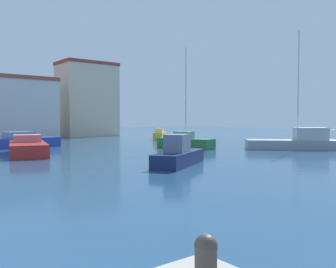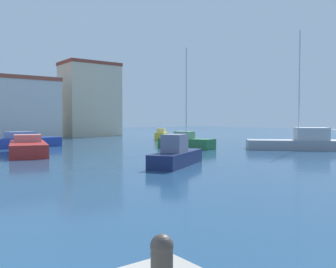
# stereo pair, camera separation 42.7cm
# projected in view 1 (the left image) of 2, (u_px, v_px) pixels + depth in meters

# --- Properties ---
(water) EXTENTS (160.00, 160.00, 0.00)m
(water) POSITION_uv_depth(u_px,v_px,m) (133.00, 153.00, 28.28)
(water) COLOR navy
(water) RESTS_ON ground
(mooring_bollard) EXTENTS (0.21, 0.21, 0.55)m
(mooring_bollard) POSITION_uv_depth(u_px,v_px,m) (206.00, 263.00, 3.17)
(mooring_bollard) COLOR #38332D
(mooring_bollard) RESTS_ON pier_quay
(sailboat_grey_inner_mooring) EXTENTS (8.10, 8.08, 10.37)m
(sailboat_grey_inner_mooring) POSITION_uv_depth(u_px,v_px,m) (300.00, 142.00, 32.09)
(sailboat_grey_inner_mooring) COLOR gray
(sailboat_grey_inner_mooring) RESTS_ON water
(motorboat_navy_center_channel) EXTENTS (5.23, 3.96, 1.79)m
(motorboat_navy_center_channel) POSITION_uv_depth(u_px,v_px,m) (179.00, 155.00, 20.74)
(motorboat_navy_center_channel) COLOR #19234C
(motorboat_navy_center_channel) RESTS_ON water
(motorboat_yellow_far_left) EXTENTS (3.72, 3.68, 1.49)m
(motorboat_yellow_far_left) POSITION_uv_depth(u_px,v_px,m) (160.00, 135.00, 47.09)
(motorboat_yellow_far_left) COLOR gold
(motorboat_yellow_far_left) RESTS_ON water
(sailboat_green_distant_north) EXTENTS (3.14, 5.48, 9.07)m
(sailboat_green_distant_north) POSITION_uv_depth(u_px,v_px,m) (185.00, 142.00, 33.00)
(sailboat_green_distant_north) COLOR #28703D
(sailboat_green_distant_north) RESTS_ON water
(motorboat_red_distant_east) EXTENTS (4.25, 7.59, 1.47)m
(motorboat_red_distant_east) POSITION_uv_depth(u_px,v_px,m) (28.00, 147.00, 27.05)
(motorboat_red_distant_east) COLOR #B22823
(motorboat_red_distant_east) RESTS_ON water
(motorboat_blue_mid_harbor) EXTENTS (6.93, 2.95, 1.48)m
(motorboat_blue_mid_harbor) POSITION_uv_depth(u_px,v_px,m) (22.00, 141.00, 34.13)
(motorboat_blue_mid_harbor) COLOR #233D93
(motorboat_blue_mid_harbor) RESTS_ON water
(waterfront_apartments) EXTENTS (9.94, 8.72, 8.25)m
(waterfront_apartments) POSITION_uv_depth(u_px,v_px,m) (13.00, 108.00, 49.26)
(waterfront_apartments) COLOR beige
(waterfront_apartments) RESTS_ON ground
(warehouse_block) EXTENTS (8.59, 6.11, 11.58)m
(warehouse_block) POSITION_uv_depth(u_px,v_px,m) (87.00, 99.00, 57.82)
(warehouse_block) COLOR beige
(warehouse_block) RESTS_ON ground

